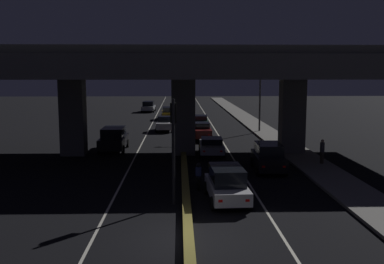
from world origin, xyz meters
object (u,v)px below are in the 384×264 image
at_px(car_white_lead, 227,184).
at_px(traffic_light_left_of_median, 173,133).
at_px(car_black_second, 268,157).
at_px(motorcycle_black_filtering_near, 198,177).
at_px(street_lamp, 258,83).
at_px(car_silver_third, 212,146).
at_px(pedestrian_on_sidewalk, 322,151).
at_px(car_black_lead_oncoming, 114,139).
at_px(car_white_second_oncoming, 165,124).
at_px(car_silver_fourth_oncoming, 149,106).
at_px(car_dark_red_fourth, 200,131).
at_px(car_dark_green_fifth, 200,121).
at_px(car_taxi_yellow_third_oncoming, 169,113).

bearing_deg(car_white_lead, traffic_light_left_of_median, 92.90).
relative_size(traffic_light_left_of_median, car_white_lead, 1.15).
bearing_deg(car_black_second, motorcycle_black_filtering_near, 133.37).
xyz_separation_m(street_lamp, car_white_lead, (-5.79, -24.97, -4.22)).
xyz_separation_m(car_silver_third, pedestrian_on_sidewalk, (7.10, -4.23, 0.29)).
xyz_separation_m(car_black_lead_oncoming, car_white_second_oncoming, (3.71, 11.89, -0.18)).
xyz_separation_m(car_white_second_oncoming, car_silver_fourth_oncoming, (-3.27, 23.10, 0.09)).
distance_m(car_dark_red_fourth, pedestrian_on_sidewalk, 14.52).
bearing_deg(car_black_second, car_dark_green_fifth, 10.86).
height_order(street_lamp, pedestrian_on_sidewalk, street_lamp).
bearing_deg(car_silver_third, car_black_second, -149.36).
bearing_deg(car_silver_third, car_silver_fourth_oncoming, 13.01).
height_order(traffic_light_left_of_median, car_white_lead, traffic_light_left_of_median).
bearing_deg(car_dark_red_fourth, street_lamp, -54.67).
bearing_deg(car_white_second_oncoming, car_black_second, 20.84).
distance_m(car_black_second, car_taxi_yellow_third_oncoming, 32.44).
xyz_separation_m(car_silver_third, car_dark_red_fourth, (-0.47, 8.17, 0.09)).
relative_size(car_white_second_oncoming, pedestrian_on_sidewalk, 2.44).
bearing_deg(car_taxi_yellow_third_oncoming, car_silver_fourth_oncoming, -165.35).
bearing_deg(car_white_second_oncoming, car_dark_green_fifth, 124.53).
xyz_separation_m(car_black_second, pedestrian_on_sidewalk, (3.92, 1.57, 0.07)).
bearing_deg(pedestrian_on_sidewalk, street_lamp, 95.04).
distance_m(traffic_light_left_of_median, car_white_lead, 3.60).
relative_size(car_black_second, car_silver_fourth_oncoming, 0.99).
height_order(car_black_second, car_black_lead_oncoming, car_black_lead_oncoming).
bearing_deg(car_dark_green_fifth, car_taxi_yellow_third_oncoming, 24.19).
bearing_deg(pedestrian_on_sidewalk, car_white_lead, -131.51).
relative_size(car_dark_red_fourth, car_taxi_yellow_third_oncoming, 1.10).
bearing_deg(car_dark_red_fourth, car_dark_green_fifth, -2.84).
bearing_deg(car_dark_green_fifth, car_white_lead, -177.49).
height_order(car_silver_fourth_oncoming, pedestrian_on_sidewalk, pedestrian_on_sidewalk).
bearing_deg(car_taxi_yellow_third_oncoming, car_silver_third, 5.96).
xyz_separation_m(street_lamp, car_white_second_oncoming, (-9.57, 1.38, -4.32)).
xyz_separation_m(street_lamp, car_taxi_yellow_third_oncoming, (-9.43, 13.36, -4.26)).
xyz_separation_m(street_lamp, car_silver_fourth_oncoming, (-12.84, 24.48, -4.23)).
distance_m(car_white_lead, car_black_second, 7.44).
distance_m(car_dark_green_fifth, car_silver_fourth_oncoming, 21.74).
bearing_deg(motorcycle_black_filtering_near, car_dark_green_fifth, -2.38).
bearing_deg(car_dark_red_fourth, car_black_lead_oncoming, 130.27).
relative_size(car_white_lead, car_silver_third, 1.03).
bearing_deg(car_silver_third, car_taxi_yellow_third_oncoming, 10.34).
distance_m(car_black_lead_oncoming, car_silver_fourth_oncoming, 34.99).
bearing_deg(car_black_lead_oncoming, pedestrian_on_sidewalk, 67.01).
bearing_deg(car_dark_red_fourth, car_white_lead, -179.43).
relative_size(car_white_lead, car_silver_fourth_oncoming, 1.00).
xyz_separation_m(car_black_second, car_silver_third, (-3.17, 5.80, -0.21)).
relative_size(traffic_light_left_of_median, car_taxi_yellow_third_oncoming, 1.15).
height_order(traffic_light_left_of_median, car_silver_fourth_oncoming, traffic_light_left_of_median).
bearing_deg(traffic_light_left_of_median, car_silver_third, 77.88).
relative_size(car_dark_green_fifth, car_white_second_oncoming, 1.13).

